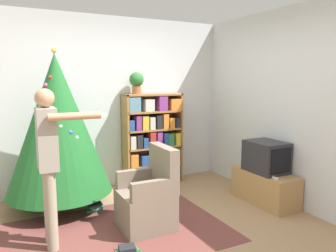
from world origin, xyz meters
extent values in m
plane|color=#9E7A56|center=(0.00, 0.00, 0.00)|extent=(14.00, 14.00, 0.00)
cube|color=silver|center=(0.00, 1.92, 1.30)|extent=(8.00, 0.10, 2.60)
cube|color=silver|center=(1.95, 0.00, 1.30)|extent=(0.10, 8.00, 2.60)
cube|color=brown|center=(-0.57, 0.28, 0.00)|extent=(2.72, 1.63, 0.01)
cube|color=#A8703D|center=(0.22, 1.70, 0.72)|extent=(0.03, 0.29, 1.44)
cube|color=#A8703D|center=(1.13, 1.70, 0.72)|extent=(0.03, 0.29, 1.44)
cube|color=#A8703D|center=(0.67, 1.70, 1.43)|extent=(0.94, 0.29, 0.03)
cube|color=#A8703D|center=(0.67, 1.84, 0.72)|extent=(0.94, 0.01, 1.44)
cube|color=#A8703D|center=(0.67, 1.70, 0.03)|extent=(0.91, 0.29, 0.03)
cube|color=gold|center=(0.31, 1.67, 0.16)|extent=(0.08, 0.24, 0.23)
cube|color=#5B899E|center=(0.42, 1.69, 0.14)|extent=(0.11, 0.28, 0.18)
cube|color=#843889|center=(0.55, 1.66, 0.16)|extent=(0.10, 0.21, 0.22)
cube|color=#5B899E|center=(0.67, 1.66, 0.16)|extent=(0.09, 0.21, 0.24)
cube|color=#284C93|center=(0.81, 1.68, 0.14)|extent=(0.09, 0.26, 0.19)
cube|color=gold|center=(0.93, 1.68, 0.14)|extent=(0.10, 0.25, 0.20)
cube|color=#232328|center=(1.06, 1.67, 0.15)|extent=(0.08, 0.23, 0.21)
cube|color=#A8703D|center=(0.67, 1.70, 0.31)|extent=(0.91, 0.29, 0.03)
cube|color=orange|center=(0.31, 1.68, 0.42)|extent=(0.12, 0.25, 0.19)
cube|color=#284C93|center=(0.50, 1.66, 0.40)|extent=(0.14, 0.22, 0.16)
cube|color=#284C93|center=(0.69, 1.68, 0.41)|extent=(0.11, 0.25, 0.17)
cube|color=#843889|center=(0.86, 1.69, 0.43)|extent=(0.15, 0.27, 0.21)
cube|color=#2D7A42|center=(1.03, 1.66, 0.44)|extent=(0.12, 0.22, 0.23)
cube|color=#A8703D|center=(0.67, 1.70, 0.59)|extent=(0.91, 0.29, 0.03)
cube|color=beige|center=(0.29, 1.68, 0.71)|extent=(0.08, 0.25, 0.20)
cube|color=#232328|center=(0.40, 1.67, 0.71)|extent=(0.09, 0.24, 0.21)
cube|color=#284C93|center=(0.50, 1.67, 0.69)|extent=(0.07, 0.24, 0.16)
cube|color=#B22D28|center=(0.62, 1.68, 0.73)|extent=(0.10, 0.26, 0.24)
cube|color=#843889|center=(0.74, 1.68, 0.72)|extent=(0.08, 0.26, 0.23)
cube|color=#284C93|center=(0.85, 1.67, 0.71)|extent=(0.07, 0.23, 0.21)
cube|color=#2D7A42|center=(0.94, 1.67, 0.71)|extent=(0.09, 0.23, 0.19)
cube|color=gold|center=(1.06, 1.69, 0.71)|extent=(0.08, 0.28, 0.19)
cube|color=#A8703D|center=(0.67, 1.70, 0.88)|extent=(0.91, 0.29, 0.03)
cube|color=#284C93|center=(0.28, 1.66, 0.97)|extent=(0.08, 0.21, 0.16)
cube|color=#843889|center=(0.39, 1.67, 1.00)|extent=(0.08, 0.23, 0.22)
cube|color=gold|center=(0.50, 1.69, 1.00)|extent=(0.10, 0.27, 0.21)
cube|color=beige|center=(0.61, 1.69, 0.99)|extent=(0.08, 0.28, 0.19)
cube|color=#232328|center=(0.73, 1.68, 1.00)|extent=(0.09, 0.26, 0.21)
cube|color=orange|center=(0.84, 1.69, 1.01)|extent=(0.09, 0.27, 0.23)
cube|color=orange|center=(0.95, 1.67, 0.97)|extent=(0.08, 0.24, 0.16)
cube|color=#232328|center=(1.07, 1.68, 0.97)|extent=(0.09, 0.25, 0.16)
cube|color=#A8703D|center=(0.67, 1.70, 1.16)|extent=(0.91, 0.29, 0.03)
cube|color=#5B899E|center=(0.33, 1.68, 1.28)|extent=(0.18, 0.26, 0.22)
cube|color=beige|center=(0.57, 1.67, 1.27)|extent=(0.15, 0.23, 0.19)
cube|color=#843889|center=(0.80, 1.67, 1.29)|extent=(0.14, 0.23, 0.23)
cube|color=orange|center=(1.02, 1.66, 1.26)|extent=(0.18, 0.21, 0.18)
cube|color=tan|center=(1.68, 0.24, 0.21)|extent=(0.41, 0.93, 0.43)
cube|color=#28282D|center=(1.68, 0.24, 0.64)|extent=(0.41, 0.52, 0.41)
cube|color=black|center=(1.68, -0.03, 0.64)|extent=(0.34, 0.01, 0.32)
cube|color=white|center=(1.55, -0.04, 0.44)|extent=(0.04, 0.12, 0.02)
cylinder|color=#4C3323|center=(-0.83, 1.29, 0.05)|extent=(0.36, 0.36, 0.10)
cylinder|color=brown|center=(-0.83, 1.29, 0.16)|extent=(0.08, 0.08, 0.12)
cone|color=#1E6028|center=(-0.83, 1.29, 1.10)|extent=(1.32, 1.32, 1.76)
sphere|color=silver|center=(-0.66, 0.97, 0.97)|extent=(0.05, 0.05, 0.05)
sphere|color=#B74C93|center=(-0.95, 1.22, 1.59)|extent=(0.06, 0.06, 0.06)
sphere|color=silver|center=(-0.91, 1.62, 1.02)|extent=(0.05, 0.05, 0.05)
sphere|color=silver|center=(-1.01, 1.12, 1.27)|extent=(0.06, 0.06, 0.06)
sphere|color=#B74C93|center=(-1.17, 1.46, 0.90)|extent=(0.07, 0.07, 0.07)
sphere|color=#335BB2|center=(-0.73, 0.97, 1.04)|extent=(0.06, 0.06, 0.06)
sphere|color=red|center=(-0.89, 1.21, 1.69)|extent=(0.05, 0.05, 0.05)
sphere|color=red|center=(-0.78, 1.63, 1.04)|extent=(0.06, 0.06, 0.06)
sphere|color=silver|center=(-0.84, 0.98, 1.11)|extent=(0.05, 0.05, 0.05)
sphere|color=red|center=(-0.90, 1.57, 1.17)|extent=(0.05, 0.05, 0.05)
sphere|color=#E5CC4C|center=(-0.83, 1.29, 2.01)|extent=(0.07, 0.07, 0.07)
cube|color=#7A6B5B|center=(-0.07, 0.26, 0.21)|extent=(0.57, 0.57, 0.42)
cube|color=#7A6B5B|center=(0.16, 0.25, 0.67)|extent=(0.13, 0.56, 0.50)
cube|color=#7A6B5B|center=(-0.07, 0.50, 0.52)|extent=(0.50, 0.09, 0.20)
cube|color=#7A6B5B|center=(-0.08, 0.02, 0.52)|extent=(0.50, 0.09, 0.20)
cylinder|color=#9E937F|center=(-1.07, 0.40, 0.40)|extent=(0.11, 0.11, 0.80)
cylinder|color=#9E937F|center=(-1.07, 0.22, 0.40)|extent=(0.11, 0.11, 0.80)
cube|color=gray|center=(-1.07, 0.31, 1.10)|extent=(0.19, 0.32, 0.60)
cylinder|color=tan|center=(-1.07, 0.51, 1.07)|extent=(0.07, 0.07, 0.48)
cylinder|color=tan|center=(-0.84, 0.11, 1.32)|extent=(0.48, 0.08, 0.07)
cube|color=white|center=(-0.60, 0.10, 1.32)|extent=(0.11, 0.04, 0.03)
sphere|color=tan|center=(-1.07, 0.31, 1.49)|extent=(0.18, 0.18, 0.18)
cylinder|color=#935B38|center=(0.41, 1.70, 1.50)|extent=(0.14, 0.14, 0.12)
sphere|color=#2D7033|center=(0.41, 1.70, 1.66)|extent=(0.22, 0.22, 0.22)
cube|color=#2D7A42|center=(-0.47, 0.98, 0.02)|extent=(0.21, 0.14, 0.03)
cube|color=#5B899E|center=(-0.46, 0.99, 0.05)|extent=(0.18, 0.19, 0.03)
cube|color=#2D7A42|center=(-0.47, 0.99, 0.07)|extent=(0.20, 0.18, 0.02)
cube|color=#232328|center=(-0.47, 0.99, 0.09)|extent=(0.19, 0.16, 0.02)
cube|color=#2D7A42|center=(-0.44, -0.16, 0.01)|extent=(0.23, 0.15, 0.03)
cube|color=#232328|center=(-0.44, -0.16, 0.05)|extent=(0.18, 0.16, 0.04)
camera|label=1|loc=(-1.43, -2.98, 1.66)|focal=35.00mm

